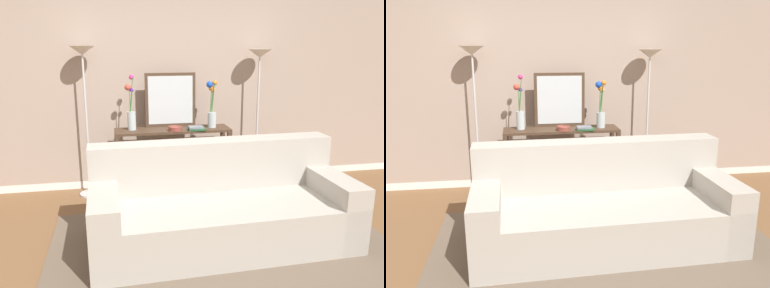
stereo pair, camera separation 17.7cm
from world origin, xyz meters
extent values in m
cube|color=brown|center=(0.00, 0.00, -0.01)|extent=(16.00, 16.00, 0.02)
cube|color=white|center=(0.00, 2.20, 0.04)|extent=(12.00, 0.15, 0.09)
cube|color=tan|center=(0.00, 2.20, 1.58)|extent=(12.00, 0.14, 2.98)
cube|color=brown|center=(0.44, 0.33, 0.01)|extent=(3.03, 1.97, 0.01)
cube|color=#ADA89E|center=(0.44, 0.43, 0.21)|extent=(2.30, 1.02, 0.42)
cube|color=#ADA89E|center=(0.43, 0.77, 0.65)|extent=(2.28, 0.32, 0.46)
cube|color=#ADA89E|center=(-0.57, 0.40, 0.30)|extent=(0.27, 0.96, 0.60)
cube|color=#ADA89E|center=(1.46, 0.45, 0.30)|extent=(0.27, 0.96, 0.60)
cube|color=#473323|center=(0.20, 1.79, 0.77)|extent=(1.34, 0.35, 0.03)
cube|color=#473323|center=(0.20, 1.79, 0.15)|extent=(1.23, 0.30, 0.01)
cube|color=#473323|center=(-0.44, 1.64, 0.38)|extent=(0.05, 0.05, 0.76)
cube|color=#473323|center=(0.85, 1.64, 0.38)|extent=(0.05, 0.05, 0.76)
cube|color=#473323|center=(-0.44, 1.94, 0.38)|extent=(0.05, 0.05, 0.76)
cube|color=#473323|center=(0.85, 1.94, 0.38)|extent=(0.05, 0.05, 0.76)
cylinder|color=silver|center=(-0.77, 1.89, 0.01)|extent=(0.26, 0.26, 0.02)
cylinder|color=silver|center=(-0.77, 1.89, 0.82)|extent=(0.02, 0.02, 1.60)
cone|color=silver|center=(-0.77, 1.89, 1.67)|extent=(0.28, 0.28, 0.10)
cylinder|color=silver|center=(1.27, 1.89, 0.01)|extent=(0.26, 0.26, 0.02)
cylinder|color=silver|center=(1.27, 1.89, 0.80)|extent=(0.02, 0.02, 1.56)
cone|color=silver|center=(1.27, 1.89, 1.63)|extent=(0.28, 0.28, 0.10)
cube|color=#473323|center=(0.20, 1.94, 1.10)|extent=(0.60, 0.02, 0.63)
cube|color=silver|center=(0.20, 1.93, 1.10)|extent=(0.53, 0.01, 0.56)
cylinder|color=silver|center=(-0.27, 1.83, 0.89)|extent=(0.10, 0.10, 0.21)
cylinder|color=#3D7538|center=(-0.26, 1.84, 1.19)|extent=(0.05, 0.03, 0.39)
sphere|color=#D93181|center=(-0.25, 1.86, 1.38)|extent=(0.06, 0.06, 0.06)
cylinder|color=#3D7538|center=(-0.28, 1.82, 1.13)|extent=(0.01, 0.02, 0.28)
sphere|color=#C24634|center=(-0.30, 1.82, 1.27)|extent=(0.07, 0.07, 0.07)
cylinder|color=#3D7538|center=(-0.26, 1.84, 1.11)|extent=(0.03, 0.02, 0.24)
sphere|color=#5B21D9|center=(-0.25, 1.86, 1.24)|extent=(0.04, 0.04, 0.04)
cylinder|color=silver|center=(0.67, 1.79, 0.87)|extent=(0.10, 0.10, 0.18)
cylinder|color=#3D7538|center=(0.67, 1.80, 1.09)|extent=(0.04, 0.02, 0.26)
sphere|color=#E79549|center=(0.68, 1.82, 1.22)|extent=(0.06, 0.06, 0.06)
cylinder|color=#3D7538|center=(0.68, 1.79, 1.13)|extent=(0.03, 0.05, 0.34)
sphere|color=orange|center=(0.70, 1.80, 1.31)|extent=(0.06, 0.06, 0.06)
cylinder|color=#3D7538|center=(0.66, 1.80, 1.12)|extent=(0.02, 0.02, 0.32)
sphere|color=blue|center=(0.64, 1.81, 1.29)|extent=(0.07, 0.07, 0.07)
cylinder|color=#3D7538|center=(0.67, 1.80, 1.10)|extent=(0.03, 0.01, 0.28)
sphere|color=orange|center=(0.67, 1.82, 1.24)|extent=(0.07, 0.07, 0.07)
cylinder|color=brown|center=(0.21, 1.68, 0.80)|extent=(0.15, 0.15, 0.04)
torus|color=brown|center=(0.21, 1.68, 0.83)|extent=(0.15, 0.15, 0.01)
cube|color=#236033|center=(0.47, 1.67, 0.79)|extent=(0.20, 0.14, 0.02)
cube|color=slate|center=(0.45, 1.67, 0.82)|extent=(0.17, 0.13, 0.02)
cube|color=#2D2D33|center=(-0.32, 1.79, 0.06)|extent=(0.05, 0.14, 0.11)
cube|color=silver|center=(-0.28, 1.79, 0.06)|extent=(0.04, 0.18, 0.11)
cube|color=#236033|center=(-0.24, 1.79, 0.06)|extent=(0.03, 0.16, 0.13)
cube|color=#1E7075|center=(-0.21, 1.79, 0.06)|extent=(0.04, 0.17, 0.12)
cube|color=navy|center=(-0.16, 1.79, 0.06)|extent=(0.06, 0.17, 0.12)
cube|color=#B77F33|center=(-0.11, 1.79, 0.06)|extent=(0.03, 0.16, 0.12)
camera|label=1|loc=(-0.44, -2.71, 1.75)|focal=37.33mm
camera|label=2|loc=(-0.27, -2.74, 1.75)|focal=37.33mm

